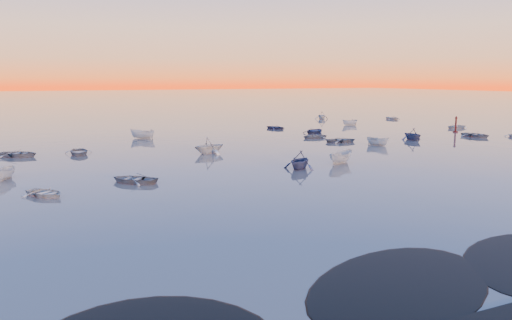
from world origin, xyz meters
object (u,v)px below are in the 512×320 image
boat_near_center (341,163)px  channel_marker (456,126)px  boat_near_right (412,140)px  boat_near_left (45,196)px

boat_near_center → channel_marker: size_ratio=1.36×
boat_near_right → channel_marker: bearing=-157.4°
boat_near_center → boat_near_right: bearing=-85.1°
boat_near_left → channel_marker: (66.55, 21.74, 1.17)m
channel_marker → boat_near_left: bearing=-161.9°
boat_near_left → boat_near_center: (30.10, 3.19, 0.00)m
boat_near_center → boat_near_left: bearing=69.9°
boat_near_center → boat_near_right: boat_near_center is taller
boat_near_center → boat_near_right: 25.84m
channel_marker → boat_near_right: bearing=-159.9°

